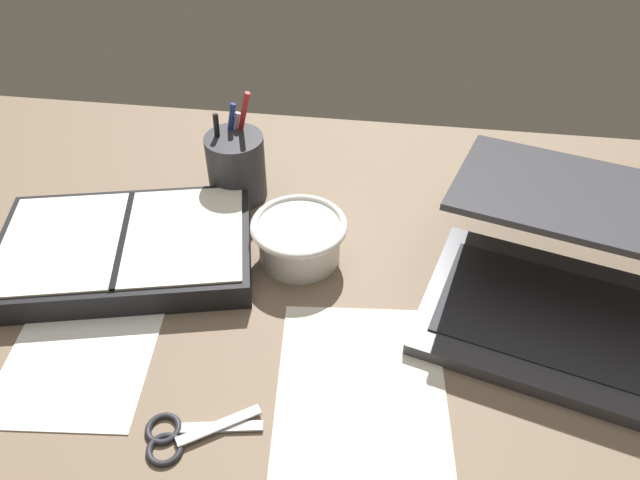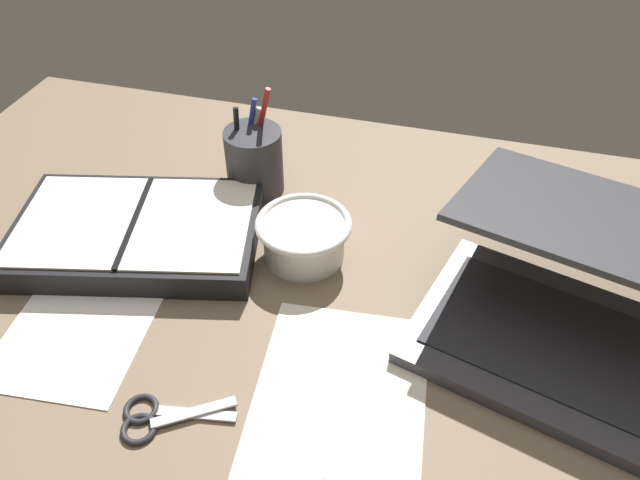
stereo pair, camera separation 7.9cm
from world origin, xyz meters
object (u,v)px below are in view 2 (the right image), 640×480
object	(u,v)px
pen_cup	(254,161)
scissors	(153,418)
laptop	(573,303)
planner	(137,232)
bowl	(304,237)

from	to	relation	value
pen_cup	scissors	xyz separation A→B (cm)	(3.28, -42.19, -4.98)
laptop	scissors	world-z (taller)	laptop
laptop	scissors	size ratio (longest dim) A/B	3.22
pen_cup	planner	bearing A→B (deg)	-125.39
bowl	scissors	size ratio (longest dim) A/B	1.05
laptop	pen_cup	distance (cm)	49.40
scissors	laptop	bearing A→B (deg)	7.84
laptop	bowl	bearing A→B (deg)	-173.10
pen_cup	scissors	world-z (taller)	pen_cup
planner	laptop	bearing A→B (deg)	-14.64
laptop	bowl	xyz separation A→B (cm)	(-34.38, 5.15, -1.89)
bowl	scissors	world-z (taller)	bowl
bowl	planner	distance (cm)	23.70
planner	bowl	bearing A→B (deg)	-4.20
planner	pen_cup	bearing A→B (deg)	41.41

